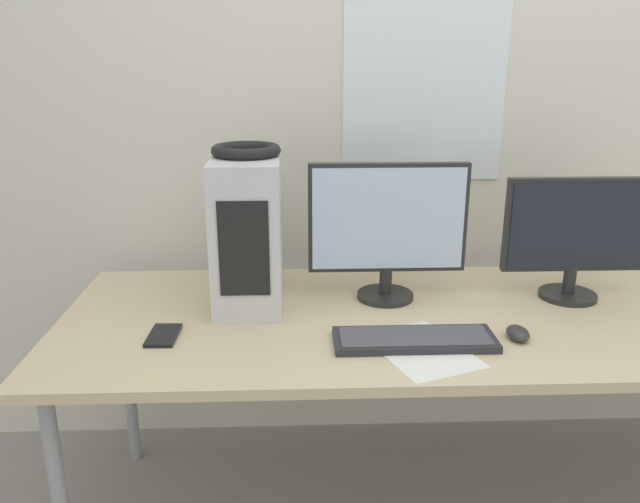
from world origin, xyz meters
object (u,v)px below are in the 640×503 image
keyboard (414,339)px  cell_phone (164,335)px  monitor_right_near (576,234)px  mouse (518,333)px  headphones (246,150)px  pc_tower (249,230)px  monitor_main (388,226)px

keyboard → cell_phone: size_ratio=3.09×
monitor_right_near → mouse: 0.43m
headphones → monitor_right_near: 1.02m
monitor_right_near → cell_phone: bearing=-168.9°
pc_tower → cell_phone: (-0.22, -0.27, -0.22)m
monitor_main → keyboard: 0.39m
monitor_main → mouse: 0.48m
monitor_main → keyboard: bearing=-84.2°
pc_tower → cell_phone: size_ratio=3.24×
monitor_right_near → keyboard: size_ratio=1.03×
keyboard → cell_phone: 0.67m
pc_tower → monitor_right_near: bearing=-1.7°
monitor_right_near → monitor_main: bearing=178.2°
pc_tower → monitor_main: bearing=-1.6°
headphones → pc_tower: bearing=-90.0°
cell_phone → mouse: bearing=-1.2°
pc_tower → monitor_right_near: pc_tower is taller
mouse → pc_tower: bearing=156.6°
monitor_right_near → keyboard: monitor_right_near is taller
pc_tower → headphones: headphones is taller
pc_tower → monitor_right_near: (0.98, -0.03, -0.02)m
pc_tower → monitor_right_near: size_ratio=1.02×
keyboard → mouse: (0.28, 0.02, 0.01)m
monitor_right_near → cell_phone: size_ratio=3.19×
cell_phone → monitor_right_near: bearing=12.9°
monitor_right_near → mouse: size_ratio=5.12×
headphones → keyboard: size_ratio=0.48×
headphones → monitor_main: headphones is taller
monitor_right_near → keyboard: 0.65m
headphones → mouse: bearing=-23.4°
keyboard → mouse: size_ratio=4.96×
headphones → cell_phone: size_ratio=1.47×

